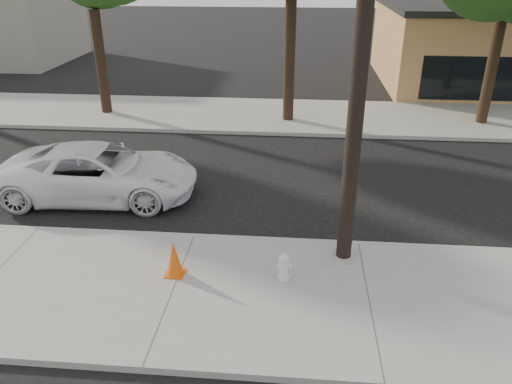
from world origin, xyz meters
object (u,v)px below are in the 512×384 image
police_cruiser (99,172)px  fire_hydrant (284,267)px  utility_pole (361,53)px  traffic_cone (174,259)px

police_cruiser → fire_hydrant: 6.68m
police_cruiser → fire_hydrant: (5.45, -3.85, -0.34)m
utility_pole → fire_hydrant: utility_pole is taller
fire_hydrant → traffic_cone: 2.35m
police_cruiser → utility_pole: bearing=-115.3°
police_cruiser → traffic_cone: (3.10, -3.88, -0.24)m
fire_hydrant → traffic_cone: traffic_cone is taller
fire_hydrant → traffic_cone: size_ratio=0.74×
police_cruiser → traffic_cone: size_ratio=6.95×
utility_pole → police_cruiser: size_ratio=1.62×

